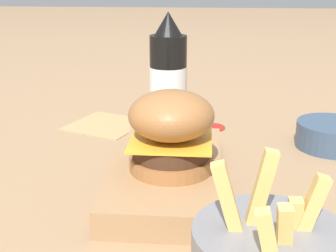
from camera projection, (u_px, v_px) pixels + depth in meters
name	position (u px, v px, depth m)	size (l,w,h in m)	color
ground_plane	(156.00, 183.00, 0.63)	(6.00, 6.00, 0.00)	#9E7A56
serving_board	(168.00, 174.00, 0.62)	(0.28, 0.14, 0.03)	#A37A51
burger	(171.00, 130.00, 0.58)	(0.11, 0.11, 0.10)	#9E6638
ketchup_bottle	(167.00, 81.00, 0.80)	(0.06, 0.06, 0.21)	black
side_bowl	(332.00, 134.00, 0.75)	(0.11, 0.11, 0.04)	#384C66
ketchup_puddle	(212.00, 127.00, 0.85)	(0.05, 0.05, 0.00)	#B21E14
parchment_square	(106.00, 124.00, 0.86)	(0.16, 0.16, 0.00)	tan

